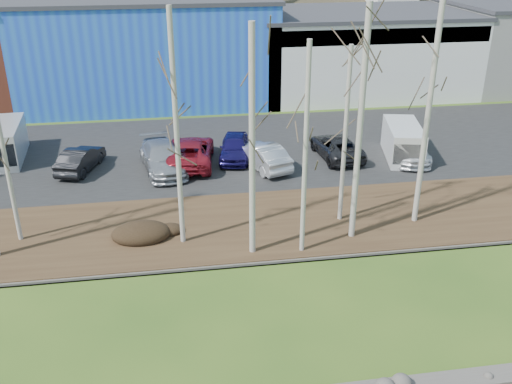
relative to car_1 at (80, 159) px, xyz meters
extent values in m
cube|color=#382616|center=(10.06, -8.23, -0.76)|extent=(80.00, 7.00, 0.15)
cube|color=black|center=(10.06, 2.27, -0.76)|extent=(80.00, 14.00, 0.14)
cube|color=blue|center=(4.06, 16.27, 3.17)|extent=(20.00, 12.00, 8.00)
cube|color=silver|center=(22.06, 16.27, 2.42)|extent=(18.00, 12.00, 6.50)
cube|color=#333338|center=(22.06, 16.27, 5.82)|extent=(18.36, 12.24, 0.30)
cube|color=navy|center=(22.06, 10.37, 4.77)|extent=(17.64, 0.20, 1.20)
ellipsoid|color=black|center=(3.68, -8.84, -0.42)|extent=(2.72, 1.92, 0.53)
cylinder|color=beige|center=(-1.79, -8.12, 4.22)|extent=(0.20, 0.20, 9.81)
cylinder|color=beige|center=(5.56, -9.48, 4.47)|extent=(0.22, 0.22, 10.30)
cylinder|color=beige|center=(8.55, -10.86, 4.23)|extent=(0.26, 0.26, 9.83)
cylinder|color=beige|center=(13.25, -8.45, 3.53)|extent=(0.20, 0.20, 8.43)
cylinder|color=beige|center=(10.72, -11.09, 3.90)|extent=(0.20, 0.20, 9.16)
cylinder|color=beige|center=(13.30, -10.18, 4.52)|extent=(0.27, 0.27, 10.40)
cylinder|color=beige|center=(16.81, -9.19, 4.69)|extent=(0.25, 0.25, 10.75)
imported|color=black|center=(0.00, 0.00, 0.00)|extent=(2.65, 4.46, 1.39)
imported|color=maroon|center=(6.45, -0.02, 0.09)|extent=(3.28, 5.92, 1.57)
imported|color=#96989D|center=(4.78, -0.76, 0.09)|extent=(3.08, 5.72, 1.57)
imported|color=#17114F|center=(9.18, 0.41, 0.05)|extent=(2.53, 4.63, 1.49)
imported|color=silver|center=(10.65, -1.26, 0.06)|extent=(3.01, 4.87, 1.52)
imported|color=#252426|center=(15.46, -0.31, -0.01)|extent=(2.63, 5.06, 1.36)
imported|color=silver|center=(19.81, -1.23, 0.02)|extent=(2.99, 5.26, 1.44)
cube|color=white|center=(19.50, -0.91, 0.33)|extent=(2.93, 4.98, 2.04)
cube|color=black|center=(19.08, -2.70, 0.33)|extent=(2.01, 1.36, 1.26)
cube|color=#B9BCBE|center=(-4.79, 2.59, 0.41)|extent=(2.50, 5.18, 2.20)
camera|label=1|loc=(5.28, -32.38, 12.19)|focal=40.00mm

